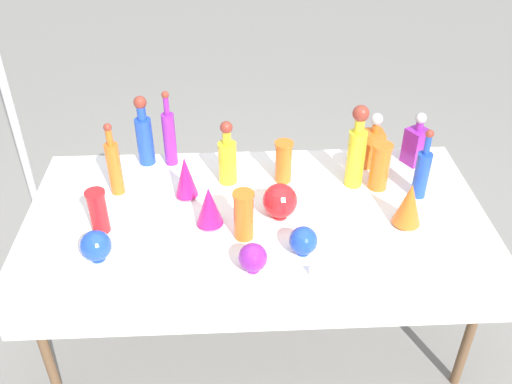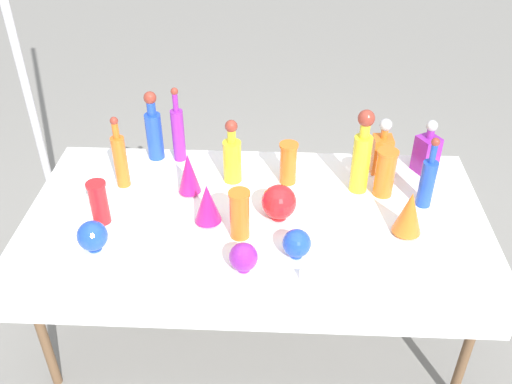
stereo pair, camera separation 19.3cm
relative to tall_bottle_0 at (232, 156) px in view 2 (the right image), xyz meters
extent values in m
plane|color=gray|center=(0.12, -0.24, -0.89)|extent=(40.00, 40.00, 0.00)
cube|color=white|center=(0.12, -0.24, -0.15)|extent=(2.07, 1.02, 0.03)
cube|color=white|center=(0.12, -0.75, -0.25)|extent=(2.07, 0.01, 0.23)
cylinder|color=brown|center=(-0.81, -0.65, -0.53)|extent=(0.04, 0.04, 0.73)
cylinder|color=brown|center=(1.06, -0.65, -0.53)|extent=(0.04, 0.04, 0.73)
cylinder|color=brown|center=(-0.81, 0.17, -0.53)|extent=(0.04, 0.04, 0.73)
cylinder|color=brown|center=(1.06, 0.17, -0.53)|extent=(0.04, 0.04, 0.73)
cylinder|color=yellow|center=(0.00, 0.00, -0.03)|extent=(0.09, 0.09, 0.21)
cylinder|color=yellow|center=(0.00, 0.00, 0.11)|extent=(0.04, 0.04, 0.07)
sphere|color=maroon|center=(0.00, 0.00, 0.16)|extent=(0.06, 0.06, 0.06)
cylinder|color=yellow|center=(0.60, -0.05, 0.01)|extent=(0.09, 0.09, 0.29)
cylinder|color=yellow|center=(0.60, -0.05, 0.19)|extent=(0.05, 0.05, 0.07)
sphere|color=maroon|center=(0.60, -0.05, 0.25)|extent=(0.08, 0.08, 0.08)
cylinder|color=blue|center=(-0.41, 0.19, -0.01)|extent=(0.08, 0.08, 0.25)
cylinder|color=blue|center=(-0.41, 0.19, 0.15)|extent=(0.04, 0.04, 0.07)
sphere|color=maroon|center=(-0.41, 0.19, 0.21)|extent=(0.06, 0.06, 0.06)
cylinder|color=orange|center=(-0.52, -0.07, 0.00)|extent=(0.06, 0.06, 0.26)
cylinder|color=orange|center=(-0.52, -0.07, 0.16)|extent=(0.03, 0.03, 0.08)
sphere|color=maroon|center=(-0.52, -0.07, 0.21)|extent=(0.04, 0.04, 0.04)
cylinder|color=purple|center=(-0.29, 0.18, 0.00)|extent=(0.06, 0.06, 0.28)
cylinder|color=purple|center=(-0.29, 0.18, 0.19)|extent=(0.03, 0.03, 0.09)
sphere|color=maroon|center=(-0.29, 0.18, 0.25)|extent=(0.04, 0.04, 0.04)
cylinder|color=blue|center=(0.89, -0.16, -0.02)|extent=(0.07, 0.07, 0.23)
cylinder|color=blue|center=(0.89, -0.16, 0.14)|extent=(0.03, 0.03, 0.09)
sphere|color=maroon|center=(0.89, -0.16, 0.20)|extent=(0.04, 0.04, 0.04)
cube|color=purple|center=(0.95, 0.13, -0.04)|extent=(0.13, 0.13, 0.19)
cylinder|color=purple|center=(0.95, 0.13, 0.08)|extent=(0.04, 0.04, 0.05)
sphere|color=#B2B2B7|center=(0.95, 0.13, 0.12)|extent=(0.06, 0.06, 0.06)
cube|color=orange|center=(0.73, 0.11, -0.04)|extent=(0.10, 0.10, 0.19)
cylinder|color=orange|center=(0.73, 0.11, 0.08)|extent=(0.03, 0.03, 0.05)
sphere|color=#B2B2B7|center=(0.73, 0.11, 0.13)|extent=(0.06, 0.06, 0.06)
cylinder|color=orange|center=(0.27, -0.01, -0.03)|extent=(0.08, 0.08, 0.21)
cylinder|color=orange|center=(0.27, -0.01, 0.07)|extent=(0.09, 0.09, 0.01)
cylinder|color=red|center=(-0.55, -0.35, -0.03)|extent=(0.08, 0.08, 0.20)
cylinder|color=red|center=(-0.55, -0.35, 0.06)|extent=(0.09, 0.09, 0.01)
cylinder|color=orange|center=(0.71, -0.09, -0.02)|extent=(0.09, 0.09, 0.24)
cylinder|color=orange|center=(0.71, -0.09, 0.10)|extent=(0.10, 0.10, 0.01)
cylinder|color=orange|center=(0.06, -0.42, -0.02)|extent=(0.08, 0.08, 0.23)
cylinder|color=orange|center=(0.06, -0.42, 0.09)|extent=(0.09, 0.09, 0.01)
cylinder|color=#C61972|center=(-0.08, -0.34, -0.13)|extent=(0.07, 0.07, 0.01)
cone|color=#C61972|center=(-0.08, -0.34, -0.03)|extent=(0.12, 0.12, 0.18)
cylinder|color=#C61972|center=(-0.19, -0.12, -0.13)|extent=(0.07, 0.07, 0.01)
cone|color=#C61972|center=(-0.19, -0.12, -0.02)|extent=(0.11, 0.11, 0.20)
cylinder|color=orange|center=(0.78, -0.37, -0.13)|extent=(0.07, 0.07, 0.01)
cone|color=orange|center=(0.78, -0.37, -0.02)|extent=(0.12, 0.12, 0.20)
cylinder|color=blue|center=(-0.53, -0.54, -0.13)|extent=(0.06, 0.06, 0.01)
sphere|color=blue|center=(-0.53, -0.54, -0.06)|extent=(0.13, 0.13, 0.13)
cylinder|color=red|center=(0.23, -0.29, -0.13)|extent=(0.07, 0.07, 0.01)
sphere|color=red|center=(0.23, -0.29, -0.05)|extent=(0.16, 0.16, 0.16)
cylinder|color=blue|center=(0.30, -0.54, -0.13)|extent=(0.05, 0.05, 0.01)
sphere|color=blue|center=(0.30, -0.54, -0.07)|extent=(0.12, 0.12, 0.12)
cylinder|color=purple|center=(0.09, -0.63, -0.13)|extent=(0.05, 0.05, 0.01)
sphere|color=purple|center=(0.09, -0.63, -0.07)|extent=(0.12, 0.12, 0.12)
cube|color=white|center=(0.34, -0.68, -0.11)|extent=(0.05, 0.02, 0.04)
cube|color=tan|center=(-0.42, 0.68, -0.71)|extent=(0.40, 0.36, 0.36)
cube|color=tan|center=(-0.42, 0.79, -0.49)|extent=(0.35, 0.08, 0.09)
cylinder|color=silver|center=(-1.10, 0.36, 0.46)|extent=(0.04, 0.04, 2.70)
cylinder|color=#333338|center=(-1.10, 0.36, -0.87)|extent=(0.18, 0.18, 0.04)
camera|label=1|loc=(0.03, -2.30, 1.44)|focal=40.00mm
camera|label=2|loc=(0.22, -2.30, 1.44)|focal=40.00mm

